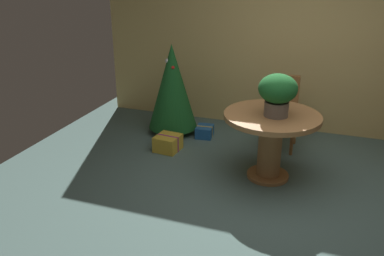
% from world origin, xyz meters
% --- Properties ---
extents(ground_plane, '(6.60, 6.60, 0.00)m').
position_xyz_m(ground_plane, '(0.00, 0.00, 0.00)').
color(ground_plane, '#4C6660').
extents(back_wall_panel, '(6.00, 0.10, 2.60)m').
position_xyz_m(back_wall_panel, '(0.00, 2.20, 1.30)').
color(back_wall_panel, tan).
rests_on(back_wall_panel, ground_plane).
extents(round_dining_table, '(1.07, 1.07, 0.78)m').
position_xyz_m(round_dining_table, '(-0.11, 0.53, 0.55)').
color(round_dining_table, '#9E6B3D').
rests_on(round_dining_table, ground_plane).
extents(flower_vase, '(0.42, 0.42, 0.46)m').
position_xyz_m(flower_vase, '(-0.07, 0.48, 1.05)').
color(flower_vase, '#665B51').
rests_on(flower_vase, round_dining_table).
extents(wooden_chair_far, '(0.41, 0.43, 0.96)m').
position_xyz_m(wooden_chair_far, '(-0.11, 1.49, 0.53)').
color(wooden_chair_far, brown).
rests_on(wooden_chair_far, ground_plane).
extents(holiday_tree, '(0.70, 0.70, 1.31)m').
position_xyz_m(holiday_tree, '(-1.66, 1.42, 0.70)').
color(holiday_tree, brown).
rests_on(holiday_tree, ground_plane).
extents(gift_box_gold, '(0.33, 0.34, 0.21)m').
position_xyz_m(gift_box_gold, '(-1.49, 0.81, 0.10)').
color(gift_box_gold, gold).
rests_on(gift_box_gold, ground_plane).
extents(gift_box_blue, '(0.25, 0.29, 0.16)m').
position_xyz_m(gift_box_blue, '(-1.17, 1.42, 0.08)').
color(gift_box_blue, '#1E569E').
rests_on(gift_box_blue, ground_plane).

